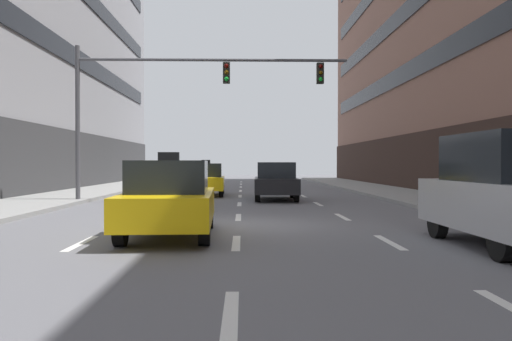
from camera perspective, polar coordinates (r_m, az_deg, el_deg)
The scene contains 34 objects.
ground_plane at distance 13.54m, azimuth -1.98°, elevation -5.90°, with size 120.00×120.00×0.00m, color slate.
lane_stripe_l1_s3 at distance 11.03m, azimuth -18.31°, elevation -7.43°, with size 0.16×2.00×0.01m, color silver.
lane_stripe_l1_s4 at distance 15.85m, azimuth -13.04°, elevation -4.93°, with size 0.16×2.00×0.01m, color silver.
lane_stripe_l1_s5 at distance 20.75m, azimuth -10.26°, elevation -3.58°, with size 0.16×2.00×0.01m, color silver.
lane_stripe_l1_s6 at distance 25.69m, azimuth -8.55°, elevation -2.75°, with size 0.16×2.00×0.01m, color silver.
lane_stripe_l1_s7 at distance 30.65m, azimuth -7.39°, elevation -2.18°, with size 0.16×2.00×0.01m, color silver.
lane_stripe_l1_s8 at distance 35.62m, azimuth -6.56°, elevation -1.77°, with size 0.16×2.00×0.01m, color silver.
lane_stripe_l1_s9 at distance 40.60m, azimuth -5.93°, elevation -1.46°, with size 0.16×2.00×0.01m, color silver.
lane_stripe_l1_s10 at distance 45.59m, azimuth -5.44°, elevation -1.22°, with size 0.16×2.00×0.01m, color silver.
lane_stripe_l2_s2 at distance 5.67m, azimuth -2.76°, elevation -15.25°, with size 0.16×2.00×0.01m, color silver.
lane_stripe_l2_s3 at distance 10.57m, azimuth -2.13°, elevation -7.76°, with size 0.16×2.00×0.01m, color silver.
lane_stripe_l2_s4 at distance 15.53m, azimuth -1.91°, elevation -5.03°, with size 0.16×2.00×0.01m, color silver.
lane_stripe_l2_s5 at distance 20.51m, azimuth -1.80°, elevation -3.62°, with size 0.16×2.00×0.01m, color silver.
lane_stripe_l2_s6 at distance 25.50m, azimuth -1.73°, elevation -2.77°, with size 0.16×2.00×0.01m, color silver.
lane_stripe_l2_s7 at distance 30.49m, azimuth -1.68°, elevation -2.19°, with size 0.16×2.00×0.01m, color silver.
lane_stripe_l2_s8 at distance 35.48m, azimuth -1.65°, elevation -1.78°, with size 0.16×2.00×0.01m, color silver.
lane_stripe_l2_s9 at distance 40.48m, azimuth -1.62°, elevation -1.47°, with size 0.16×2.00×0.01m, color silver.
lane_stripe_l2_s10 at distance 45.48m, azimuth -1.60°, elevation -1.22°, with size 0.16×2.00×0.01m, color silver.
lane_stripe_l3_s3 at distance 10.96m, azimuth 14.15°, elevation -7.47°, with size 0.16×2.00×0.01m, color silver.
lane_stripe_l3_s4 at distance 15.80m, azimuth 9.25°, elevation -4.94°, with size 0.16×2.00×0.01m, color silver.
lane_stripe_l3_s5 at distance 20.72m, azimuth 6.68°, elevation -3.59°, with size 0.16×2.00×0.01m, color silver.
lane_stripe_l3_s6 at distance 25.66m, azimuth 5.10°, elevation -2.75°, with size 0.16×2.00×0.01m, color silver.
lane_stripe_l3_s7 at distance 30.63m, azimuth 4.04°, elevation -2.18°, with size 0.16×2.00×0.01m, color silver.
lane_stripe_l3_s8 at distance 35.60m, azimuth 3.27°, elevation -1.77°, with size 0.16×2.00×0.01m, color silver.
lane_stripe_l3_s9 at distance 40.58m, azimuth 2.69°, elevation -1.46°, with size 0.16×2.00×0.01m, color silver.
lane_stripe_l3_s10 at distance 45.57m, azimuth 2.23°, elevation -1.22°, with size 0.16×2.00×0.01m, color silver.
car_driving_0 at distance 22.81m, azimuth 2.16°, elevation -1.18°, with size 1.94×4.38×1.62m.
taxi_driving_1 at distance 26.04m, azimuth -5.39°, elevation -0.99°, with size 1.84×4.24×1.75m.
taxi_driving_2 at distance 11.50m, azimuth -9.28°, elevation -3.06°, with size 1.96×4.40×1.81m.
car_driving_3 at distance 38.50m, azimuth -8.36°, elevation -0.33°, with size 2.05×4.65×1.73m.
car_parked_1 at distance 10.88m, azimuth 25.46°, elevation -1.99°, with size 1.90×4.43×2.13m.
traffic_signal_0 at distance 21.82m, azimuth -8.56°, elevation 8.69°, with size 10.94×0.34×6.16m.
pedestrian_0 at distance 22.89m, azimuth 21.43°, elevation -0.71°, with size 0.30×0.50×1.52m.
pedestrian_1 at distance 16.48m, azimuth 24.26°, elevation -0.87°, with size 0.50×0.31×1.69m.
Camera 1 is at (0.13, -13.45, 1.57)m, focal length 37.23 mm.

